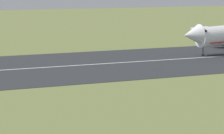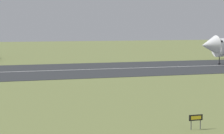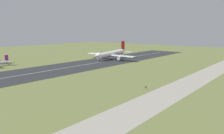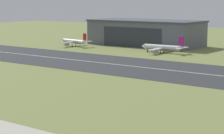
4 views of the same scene
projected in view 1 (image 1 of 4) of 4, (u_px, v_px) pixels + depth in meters
The scene contains 0 objects.
Camera 1 is at (-10.72, 7.88, 19.70)m, focal length 85.00 mm.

